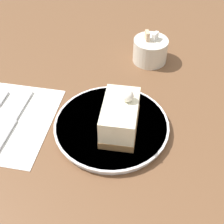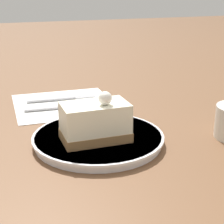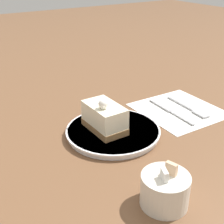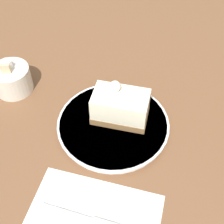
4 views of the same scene
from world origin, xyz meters
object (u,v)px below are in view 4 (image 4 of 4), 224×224
(plate, at_px, (113,124))
(knife, at_px, (102,224))
(sugar_bowl, at_px, (12,79))
(cake_slice, at_px, (120,106))

(plate, height_order, knife, plate)
(knife, height_order, sugar_bowl, sugar_bowl)
(plate, distance_m, knife, 0.20)
(knife, bearing_deg, sugar_bowl, 50.13)
(sugar_bowl, bearing_deg, plate, -102.26)
(plate, bearing_deg, cake_slice, -29.61)
(cake_slice, bearing_deg, knife, -175.30)
(cake_slice, xyz_separation_m, sugar_bowl, (0.04, 0.25, -0.02))
(cake_slice, bearing_deg, sugar_bowl, 80.93)
(plate, bearing_deg, knife, -171.12)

